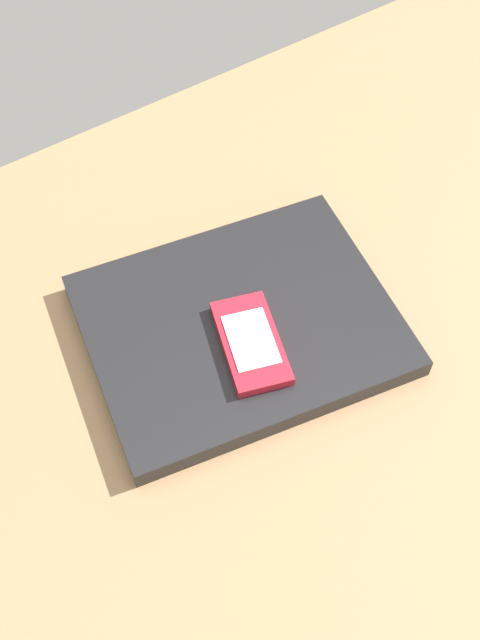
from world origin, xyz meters
TOP-DOWN VIEW (x-y plane):
  - desk_surface at (0.00, 0.00)cm, footprint 120.00×80.00cm
  - laptop_closed at (-5.11, 3.40)cm, footprint 35.12×30.10cm
  - cell_phone_on_laptop at (-6.07, -0.15)cm, footprint 8.73×12.16cm

SIDE VIEW (x-z plane):
  - desk_surface at x=0.00cm, z-range 0.00..3.00cm
  - laptop_closed at x=-5.11cm, z-range 3.00..5.34cm
  - cell_phone_on_laptop at x=-6.07cm, z-range 5.30..6.57cm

